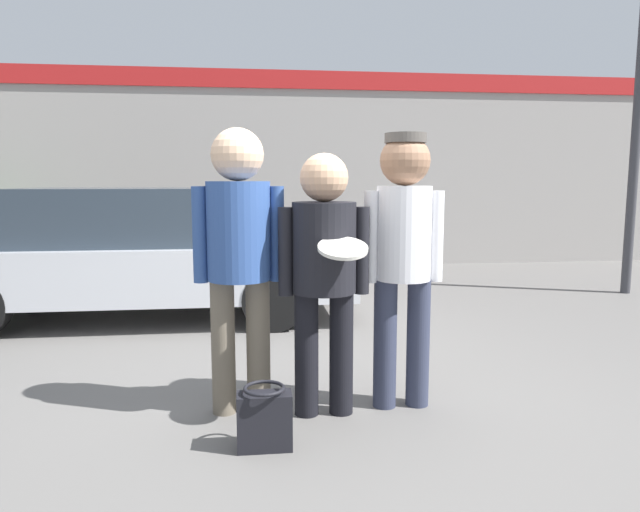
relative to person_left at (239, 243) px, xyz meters
name	(u,v)px	position (x,y,z in m)	size (l,w,h in m)	color
ground_plane	(308,398)	(0.44, 0.17, -1.09)	(56.00, 56.00, 0.00)	#5B5956
storefront_building	(272,169)	(0.44, 6.33, 0.59)	(24.00, 0.22, 3.30)	gray
person_left	(239,243)	(0.00, 0.00, 0.00)	(0.56, 0.39, 1.79)	#665B4C
person_middle_with_frisbee	(324,261)	(0.52, -0.10, -0.11)	(0.56, 0.62, 1.63)	black
person_right	(403,244)	(1.04, -0.02, -0.02)	(0.52, 0.35, 1.76)	#2D3347
parked_car_near	(140,252)	(-1.13, 2.81, -0.39)	(4.47, 1.87, 1.39)	#B7BABF
handbag	(265,419)	(0.13, -0.54, -0.91)	(0.30, 0.23, 0.36)	black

